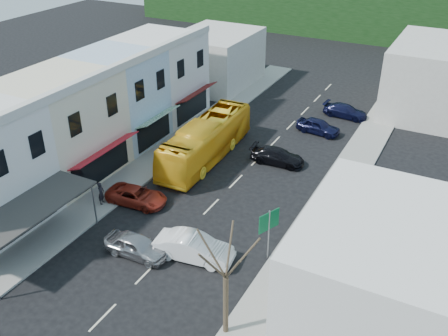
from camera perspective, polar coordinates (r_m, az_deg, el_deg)
ground at (r=33.21m, az=-4.84°, el=-7.82°), size 120.00×120.00×0.00m
sidewalk_left at (r=43.80m, az=-6.29°, el=2.07°), size 3.00×52.00×0.15m
sidewalk_right at (r=38.44m, az=12.79°, el=-2.71°), size 3.00×52.00×0.15m
shopfront_row at (r=41.57m, az=-16.19°, el=5.47°), size 8.25×30.00×8.00m
right_building at (r=24.17m, az=18.22°, el=-13.94°), size 8.00×9.00×8.00m
distant_block_left at (r=58.40m, az=-0.91°, el=12.38°), size 8.00×10.00×6.00m
distant_block_right at (r=54.76m, az=22.72°, el=9.51°), size 8.00×12.00×7.00m
bus at (r=41.68m, az=-2.05°, el=3.02°), size 2.92×11.68×3.10m
car_silver at (r=31.65m, az=-9.98°, el=-8.76°), size 4.45×1.93×1.40m
car_white at (r=30.99m, az=-3.45°, el=-9.25°), size 4.61×2.39×1.40m
car_red at (r=36.55m, az=-9.97°, el=-3.05°), size 4.75×2.30×1.40m
car_black_near at (r=41.47m, az=6.13°, el=1.40°), size 4.59×2.06×1.40m
car_navy_mid at (r=47.33m, az=10.73°, el=4.72°), size 4.59×2.33×1.40m
car_navy_far at (r=51.44m, az=13.71°, el=6.42°), size 4.63×2.18×1.40m
pedestrian_left at (r=36.70m, az=-13.86°, el=-2.81°), size 0.56×0.69×1.70m
direction_sign at (r=30.37m, az=5.08°, el=-7.68°), size 1.34×1.73×3.55m
street_tree at (r=24.45m, az=0.20°, el=-12.41°), size 3.66×3.66×7.42m
traffic_signal at (r=56.23m, az=18.13°, el=9.44°), size 1.13×1.23×4.47m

